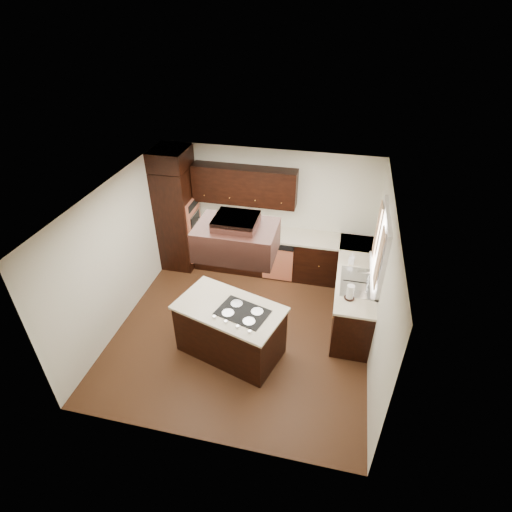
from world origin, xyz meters
name	(u,v)px	position (x,y,z in m)	size (l,w,h in m)	color
floor	(243,330)	(0.00, 0.00, -0.01)	(4.20, 4.20, 0.02)	#59331B
ceiling	(239,197)	(0.00, 0.00, 2.51)	(4.20, 4.20, 0.02)	silver
wall_back	(268,210)	(0.00, 2.11, 1.25)	(4.20, 0.02, 2.50)	beige
wall_front	(194,378)	(0.00, -2.11, 1.25)	(4.20, 0.02, 2.50)	beige
wall_left	(118,254)	(-2.11, 0.00, 1.25)	(0.02, 4.20, 2.50)	beige
wall_right	(381,290)	(2.11, 0.00, 1.25)	(0.02, 4.20, 2.50)	beige
oven_column	(177,218)	(-1.78, 1.71, 1.06)	(0.65, 0.75, 2.12)	black
wall_oven_face	(194,218)	(-1.43, 1.71, 1.12)	(0.05, 0.62, 0.78)	#D87350
base_cabinets_back	(266,253)	(0.03, 1.80, 0.44)	(2.93, 0.60, 0.88)	black
base_cabinets_right	(353,292)	(1.80, 0.90, 0.44)	(0.60, 2.40, 0.88)	black
countertop_back	(266,233)	(0.03, 1.79, 0.90)	(2.93, 0.63, 0.04)	beige
countertop_right	(356,271)	(1.79, 0.90, 0.90)	(0.63, 2.40, 0.04)	beige
upper_cabinets	(244,185)	(-0.43, 1.93, 1.81)	(2.00, 0.34, 0.72)	black
dishwasher_front	(277,264)	(0.33, 1.50, 0.40)	(0.60, 0.05, 0.72)	#D87350
window_frame	(382,247)	(2.07, 0.55, 1.65)	(0.06, 1.32, 1.12)	silver
window_pane	(384,247)	(2.10, 0.55, 1.65)	(0.00, 1.20, 1.00)	white
curtain_left	(379,258)	(2.01, 0.13, 1.70)	(0.02, 0.34, 0.90)	#F9E5C1
curtain_right	(377,230)	(2.01, 0.97, 1.70)	(0.02, 0.34, 0.90)	#F9E5C1
sink_rim	(357,282)	(1.80, 0.55, 0.92)	(0.52, 0.84, 0.01)	silver
island	(230,330)	(-0.06, -0.51, 0.44)	(1.56, 0.85, 0.88)	black
island_top	(229,308)	(-0.06, -0.51, 0.90)	(1.62, 0.91, 0.04)	beige
cooktop	(243,312)	(0.17, -0.58, 0.93)	(0.74, 0.49, 0.01)	black
range_hood	(237,240)	(0.10, -0.55, 2.16)	(1.05, 0.72, 0.42)	black
hood_duct	(236,221)	(0.10, -0.55, 2.44)	(0.55, 0.50, 0.13)	black
blender_base	(219,226)	(-0.92, 1.73, 0.97)	(0.15, 0.15, 0.10)	silver
blender_pitcher	(218,218)	(-0.92, 1.73, 1.15)	(0.13, 0.13, 0.26)	silver
spice_rack	(242,225)	(-0.44, 1.72, 1.07)	(0.36, 0.09, 0.30)	black
mixing_bowl	(211,226)	(-1.09, 1.73, 0.95)	(0.26, 0.26, 0.06)	silver
soap_bottle	(352,258)	(1.69, 1.07, 1.03)	(0.10, 0.10, 0.21)	silver
paper_towel	(350,292)	(1.69, 0.10, 1.04)	(0.12, 0.12, 0.25)	silver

